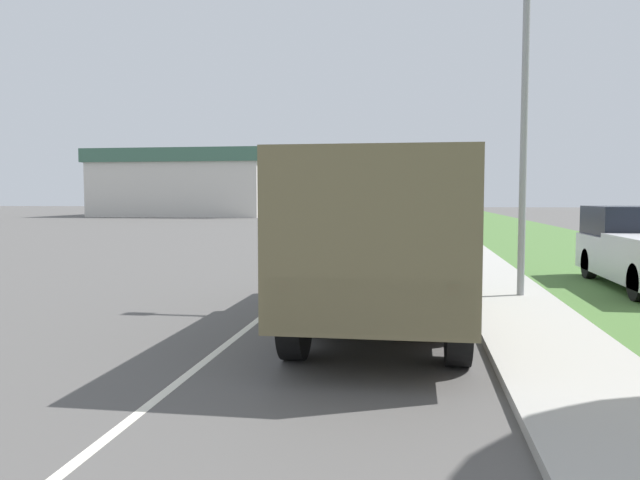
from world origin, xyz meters
The scene contains 11 objects.
ground_plane centered at (0.00, 40.00, 0.00)m, with size 180.00×180.00×0.00m, color #565451.
lane_centre_stripe centered at (0.00, 40.00, 0.00)m, with size 0.12×120.00×0.00m.
sidewalk_right centered at (4.50, 40.00, 0.06)m, with size 1.80×120.00×0.12m.
grass_strip_right centered at (8.90, 40.00, 0.01)m, with size 7.00×120.00×0.02m.
military_truck centered at (2.14, 11.81, 1.53)m, with size 2.35×7.32×2.65m.
car_nearest_ahead centered at (1.89, 22.70, 0.65)m, with size 1.73×4.20×1.42m.
car_second_ahead centered at (1.68, 35.73, 0.72)m, with size 1.90×4.52×1.61m.
car_third_ahead centered at (1.57, 51.29, 0.74)m, with size 1.89×4.04×1.67m.
car_fourth_ahead centered at (-1.59, 58.98, 0.71)m, with size 1.80×4.64×1.58m.
lamp_post centered at (4.55, 14.69, 4.62)m, with size 1.69×0.24×7.64m.
building_distant centered at (-21.86, 68.15, 3.55)m, with size 18.89×14.26×7.01m.
Camera 1 is at (2.64, 1.76, 2.10)m, focal length 35.00 mm.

